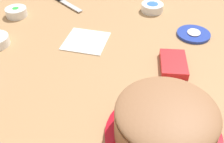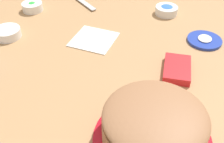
{
  "view_description": "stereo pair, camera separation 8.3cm",
  "coord_description": "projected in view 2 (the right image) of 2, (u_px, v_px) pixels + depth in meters",
  "views": [
    {
      "loc": [
        0.72,
        0.25,
        0.57
      ],
      "look_at": [
        0.1,
        0.09,
        0.04
      ],
      "focal_mm": 44.87,
      "sensor_mm": 36.0,
      "label": 1
    },
    {
      "loc": [
        0.69,
        0.32,
        0.57
      ],
      "look_at": [
        0.1,
        0.09,
        0.04
      ],
      "focal_mm": 44.87,
      "sensor_mm": 36.0,
      "label": 2
    }
  ],
  "objects": [
    {
      "name": "frosted_cake",
      "position": [
        154.0,
        128.0,
        0.65
      ],
      "size": [
        0.29,
        0.29,
        0.12
      ],
      "color": "red",
      "rests_on": "ground_plane"
    },
    {
      "name": "sprinkle_bowl_blue",
      "position": [
        166.0,
        10.0,
        1.17
      ],
      "size": [
        0.09,
        0.09,
        0.04
      ],
      "color": "white",
      "rests_on": "ground_plane"
    },
    {
      "name": "sprinkle_bowl_orange",
      "position": [
        7.0,
        33.0,
        1.03
      ],
      "size": [
        0.1,
        0.1,
        0.03
      ],
      "color": "white",
      "rests_on": "ground_plane"
    },
    {
      "name": "sprinkle_bowl_green",
      "position": [
        32.0,
        6.0,
        1.19
      ],
      "size": [
        0.09,
        0.09,
        0.04
      ],
      "color": "white",
      "rests_on": "ground_plane"
    },
    {
      "name": "frosting_tub_lid",
      "position": [
        204.0,
        40.0,
        1.02
      ],
      "size": [
        0.12,
        0.12,
        0.02
      ],
      "color": "#233DAD",
      "rests_on": "ground_plane"
    },
    {
      "name": "paper_napkin",
      "position": [
        94.0,
        39.0,
        1.03
      ],
      "size": [
        0.15,
        0.15,
        0.01
      ],
      "primitive_type": "cube",
      "rotation": [
        0.0,
        0.0,
        -0.01
      ],
      "color": "white",
      "rests_on": "ground_plane"
    },
    {
      "name": "candy_box_lower",
      "position": [
        177.0,
        69.0,
        0.88
      ],
      "size": [
        0.14,
        0.1,
        0.02
      ],
      "primitive_type": "cube",
      "rotation": [
        0.0,
        0.0,
        0.16
      ],
      "color": "red",
      "rests_on": "ground_plane"
    },
    {
      "name": "ground_plane",
      "position": [
        97.0,
        56.0,
        0.95
      ],
      "size": [
        1.54,
        1.54,
        0.0
      ],
      "primitive_type": "plane",
      "color": "tan"
    }
  ]
}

